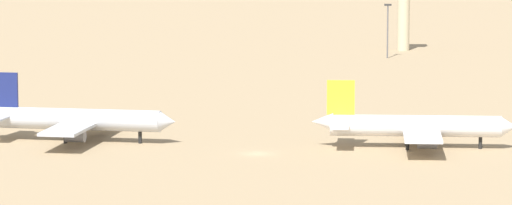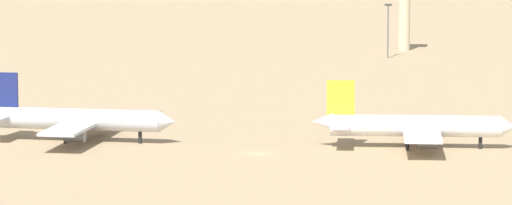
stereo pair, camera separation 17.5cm
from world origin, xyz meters
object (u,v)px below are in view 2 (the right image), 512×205
parked_jet_yellow_4 (413,126)px  light_pole_mid (388,26)px  parked_jet_navy_3 (75,119)px  control_tower (404,3)px

parked_jet_yellow_4 → light_pole_mid: 139.76m
parked_jet_navy_3 → parked_jet_yellow_4: 55.15m
parked_jet_yellow_4 → light_pole_mid: (1.65, 139.68, 4.44)m
parked_jet_navy_3 → parked_jet_yellow_4: bearing=3.5°
parked_jet_navy_3 → parked_jet_yellow_4: parked_jet_navy_3 is taller
parked_jet_navy_3 → light_pole_mid: 146.88m
light_pole_mid → parked_jet_yellow_4: bearing=-90.7°
control_tower → light_pole_mid: 21.34m
parked_jet_yellow_4 → control_tower: control_tower is taller
parked_jet_yellow_4 → light_pole_mid: light_pole_mid is taller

